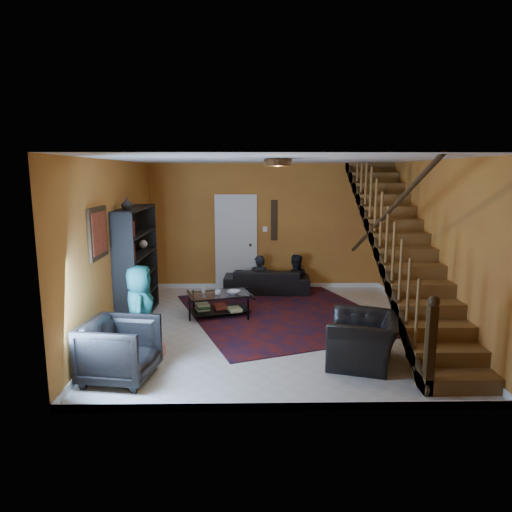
{
  "coord_description": "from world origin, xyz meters",
  "views": [
    {
      "loc": [
        -0.42,
        -7.4,
        2.6
      ],
      "look_at": [
        -0.29,
        0.4,
        1.17
      ],
      "focal_mm": 32.0,
      "sensor_mm": 36.0,
      "label": 1
    }
  ],
  "objects_px": {
    "armchair_right": "(363,340)",
    "sofa": "(267,281)",
    "bookshelf": "(137,266)",
    "coffee_table": "(220,303)",
    "armchair_left": "(120,350)"
  },
  "relations": [
    {
      "from": "bookshelf",
      "to": "sofa",
      "type": "height_order",
      "value": "bookshelf"
    },
    {
      "from": "sofa",
      "to": "armchair_right",
      "type": "height_order",
      "value": "armchair_right"
    },
    {
      "from": "armchair_right",
      "to": "sofa",
      "type": "bearing_deg",
      "value": -145.75
    },
    {
      "from": "bookshelf",
      "to": "armchair_left",
      "type": "distance_m",
      "value": 2.61
    },
    {
      "from": "bookshelf",
      "to": "coffee_table",
      "type": "bearing_deg",
      "value": 2.84
    },
    {
      "from": "sofa",
      "to": "armchair_left",
      "type": "relative_size",
      "value": 2.14
    },
    {
      "from": "sofa",
      "to": "armchair_right",
      "type": "xyz_separation_m",
      "value": [
        1.18,
        -3.76,
        0.07
      ]
    },
    {
      "from": "bookshelf",
      "to": "sofa",
      "type": "distance_m",
      "value": 3.01
    },
    {
      "from": "sofa",
      "to": "coffee_table",
      "type": "height_order",
      "value": "sofa"
    },
    {
      "from": "armchair_right",
      "to": "bookshelf",
      "type": "bearing_deg",
      "value": -103.22
    },
    {
      "from": "sofa",
      "to": "armchair_right",
      "type": "relative_size",
      "value": 1.78
    },
    {
      "from": "bookshelf",
      "to": "coffee_table",
      "type": "height_order",
      "value": "bookshelf"
    },
    {
      "from": "armchair_left",
      "to": "coffee_table",
      "type": "height_order",
      "value": "armchair_left"
    },
    {
      "from": "armchair_left",
      "to": "coffee_table",
      "type": "xyz_separation_m",
      "value": [
        1.1,
        2.6,
        -0.15
      ]
    },
    {
      "from": "bookshelf",
      "to": "coffee_table",
      "type": "distance_m",
      "value": 1.63
    }
  ]
}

